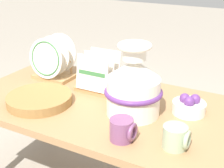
{
  "coord_description": "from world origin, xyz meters",
  "views": [
    {
      "loc": [
        0.65,
        -1.21,
        1.3
      ],
      "look_at": [
        0.0,
        0.0,
        0.72
      ],
      "focal_mm": 50.0,
      "sensor_mm": 36.0,
      "label": 1
    }
  ],
  "objects_px": {
    "ceramic_vase": "(134,86)",
    "fruit_bowl": "(189,106)",
    "mug_sage_glaze": "(176,137)",
    "dish_rack_round_plates": "(52,63)",
    "dish_rack_square_plates": "(99,79)",
    "mug_plum_glaze": "(123,130)",
    "wicker_charger_stack": "(40,99)"
  },
  "relations": [
    {
      "from": "ceramic_vase",
      "to": "wicker_charger_stack",
      "type": "xyz_separation_m",
      "value": [
        -0.45,
        -0.12,
        -0.12
      ]
    },
    {
      "from": "dish_rack_round_plates",
      "to": "fruit_bowl",
      "type": "distance_m",
      "value": 0.83
    },
    {
      "from": "ceramic_vase",
      "to": "dish_rack_square_plates",
      "type": "distance_m",
      "value": 0.32
    },
    {
      "from": "wicker_charger_stack",
      "to": "fruit_bowl",
      "type": "relative_size",
      "value": 2.08
    },
    {
      "from": "ceramic_vase",
      "to": "mug_sage_glaze",
      "type": "distance_m",
      "value": 0.33
    },
    {
      "from": "dish_rack_square_plates",
      "to": "mug_plum_glaze",
      "type": "distance_m",
      "value": 0.5
    },
    {
      "from": "mug_sage_glaze",
      "to": "mug_plum_glaze",
      "type": "distance_m",
      "value": 0.21
    },
    {
      "from": "mug_sage_glaze",
      "to": "dish_rack_round_plates",
      "type": "bearing_deg",
      "value": 158.11
    },
    {
      "from": "mug_sage_glaze",
      "to": "mug_plum_glaze",
      "type": "relative_size",
      "value": 1.0
    },
    {
      "from": "mug_plum_glaze",
      "to": "dish_rack_round_plates",
      "type": "bearing_deg",
      "value": 149.06
    },
    {
      "from": "dish_rack_round_plates",
      "to": "mug_sage_glaze",
      "type": "xyz_separation_m",
      "value": [
        0.86,
        -0.34,
        -0.05
      ]
    },
    {
      "from": "wicker_charger_stack",
      "to": "mug_plum_glaze",
      "type": "bearing_deg",
      "value": -10.91
    },
    {
      "from": "ceramic_vase",
      "to": "dish_rack_square_plates",
      "type": "height_order",
      "value": "ceramic_vase"
    },
    {
      "from": "mug_plum_glaze",
      "to": "fruit_bowl",
      "type": "height_order",
      "value": "fruit_bowl"
    },
    {
      "from": "ceramic_vase",
      "to": "fruit_bowl",
      "type": "xyz_separation_m",
      "value": [
        0.23,
        0.13,
        -0.1
      ]
    },
    {
      "from": "fruit_bowl",
      "to": "wicker_charger_stack",
      "type": "bearing_deg",
      "value": -159.79
    },
    {
      "from": "dish_rack_square_plates",
      "to": "mug_plum_glaze",
      "type": "relative_size",
      "value": 2.21
    },
    {
      "from": "ceramic_vase",
      "to": "fruit_bowl",
      "type": "distance_m",
      "value": 0.28
    },
    {
      "from": "mug_plum_glaze",
      "to": "fruit_bowl",
      "type": "relative_size",
      "value": 0.67
    },
    {
      "from": "mug_plum_glaze",
      "to": "wicker_charger_stack",
      "type": "bearing_deg",
      "value": 169.09
    },
    {
      "from": "mug_sage_glaze",
      "to": "fruit_bowl",
      "type": "bearing_deg",
      "value": 96.18
    },
    {
      "from": "wicker_charger_stack",
      "to": "mug_sage_glaze",
      "type": "bearing_deg",
      "value": -4.05
    },
    {
      "from": "ceramic_vase",
      "to": "dish_rack_square_plates",
      "type": "bearing_deg",
      "value": 150.46
    },
    {
      "from": "mug_sage_glaze",
      "to": "fruit_bowl",
      "type": "height_order",
      "value": "fruit_bowl"
    },
    {
      "from": "dish_rack_round_plates",
      "to": "mug_plum_glaze",
      "type": "relative_size",
      "value": 2.45
    },
    {
      "from": "mug_sage_glaze",
      "to": "fruit_bowl",
      "type": "distance_m",
      "value": 0.3
    },
    {
      "from": "dish_rack_round_plates",
      "to": "wicker_charger_stack",
      "type": "height_order",
      "value": "dish_rack_round_plates"
    },
    {
      "from": "dish_rack_square_plates",
      "to": "dish_rack_round_plates",
      "type": "bearing_deg",
      "value": 177.47
    },
    {
      "from": "mug_sage_glaze",
      "to": "mug_plum_glaze",
      "type": "bearing_deg",
      "value": -166.78
    },
    {
      "from": "ceramic_vase",
      "to": "dish_rack_round_plates",
      "type": "height_order",
      "value": "ceramic_vase"
    },
    {
      "from": "dish_rack_square_plates",
      "to": "mug_plum_glaze",
      "type": "bearing_deg",
      "value": -48.7
    },
    {
      "from": "dish_rack_square_plates",
      "to": "wicker_charger_stack",
      "type": "height_order",
      "value": "dish_rack_square_plates"
    }
  ]
}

